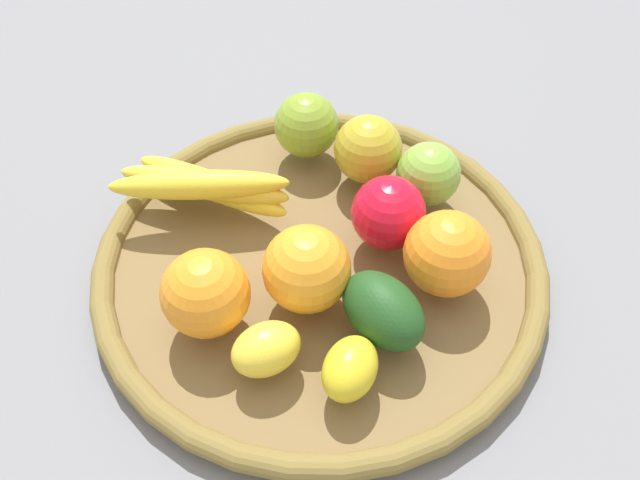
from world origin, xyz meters
The scene contains 13 objects.
ground_plane centered at (0.00, 0.00, 0.00)m, with size 2.40×2.40×0.00m, color slate.
basket centered at (0.00, 0.00, 0.01)m, with size 0.46×0.46×0.03m.
banana_bunch centered at (0.14, 0.03, 0.06)m, with size 0.19×0.15×0.06m.
lemon_1 centered at (-0.05, 0.13, 0.05)m, with size 0.06×0.05×0.05m, color yellow.
apple_2 centered at (-0.04, -0.06, 0.07)m, with size 0.08×0.08×0.08m, color red.
avocado centered at (-0.10, 0.03, 0.06)m, with size 0.09×0.06×0.06m, color #1D481C.
orange_0 centered at (-0.11, -0.05, 0.07)m, with size 0.08×0.08×0.08m, color orange.
orange_2 centered at (0.03, 0.13, 0.07)m, with size 0.08×0.08×0.08m, color orange.
apple_0 centered at (0.03, -0.12, 0.07)m, with size 0.07×0.07×0.07m, color gold.
lemon_0 centered at (-0.11, 0.10, 0.05)m, with size 0.06×0.05×0.05m, color yellow.
apple_3 centered at (-0.04, -0.13, 0.06)m, with size 0.07×0.07×0.07m, color #7FB441.
apple_1 centered at (0.11, -0.11, 0.07)m, with size 0.07×0.07×0.07m, color olive.
orange_1 centered at (-0.03, 0.05, 0.07)m, with size 0.08×0.08×0.08m, color orange.
Camera 1 is at (-0.28, 0.34, 0.56)m, focal length 38.07 mm.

